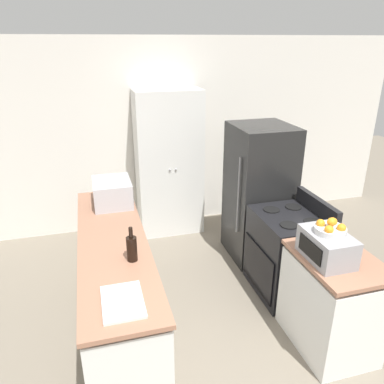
# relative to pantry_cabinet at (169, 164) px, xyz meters

# --- Properties ---
(wall_back) EXTENTS (7.00, 0.06, 2.60)m
(wall_back) POSITION_rel_pantry_cabinet_xyz_m (-0.02, 0.29, 0.32)
(wall_back) COLOR silver
(wall_back) RESTS_ON ground_plane
(counter_left) EXTENTS (0.60, 2.42, 0.89)m
(counter_left) POSITION_rel_pantry_cabinet_xyz_m (-0.90, -1.73, -0.56)
(counter_left) COLOR silver
(counter_left) RESTS_ON ground_plane
(counter_right) EXTENTS (0.60, 0.81, 0.89)m
(counter_right) POSITION_rel_pantry_cabinet_xyz_m (0.86, -2.53, -0.56)
(counter_right) COLOR silver
(counter_right) RESTS_ON ground_plane
(pantry_cabinet) EXTENTS (0.87, 0.51, 1.97)m
(pantry_cabinet) POSITION_rel_pantry_cabinet_xyz_m (0.00, 0.00, 0.00)
(pantry_cabinet) COLOR silver
(pantry_cabinet) RESTS_ON ground_plane
(stove) EXTENTS (0.66, 0.76, 1.05)m
(stove) POSITION_rel_pantry_cabinet_xyz_m (0.89, -1.73, -0.53)
(stove) COLOR black
(stove) RESTS_ON ground_plane
(refrigerator) EXTENTS (0.69, 0.73, 1.65)m
(refrigerator) POSITION_rel_pantry_cabinet_xyz_m (0.89, -0.95, -0.16)
(refrigerator) COLOR black
(refrigerator) RESTS_ON ground_plane
(microwave) EXTENTS (0.40, 0.48, 0.27)m
(microwave) POSITION_rel_pantry_cabinet_xyz_m (-0.82, -0.93, 0.04)
(microwave) COLOR #B2B2B7
(microwave) RESTS_ON counter_left
(wine_bottle) EXTENTS (0.09, 0.09, 0.30)m
(wine_bottle) POSITION_rel_pantry_cabinet_xyz_m (-0.76, -2.11, 0.01)
(wine_bottle) COLOR black
(wine_bottle) RESTS_ON counter_left
(toaster_oven) EXTENTS (0.31, 0.44, 0.24)m
(toaster_oven) POSITION_rel_pantry_cabinet_xyz_m (0.74, -2.52, 0.02)
(toaster_oven) COLOR #939399
(toaster_oven) RESTS_ON counter_right
(fruit_bowl) EXTENTS (0.25, 0.25, 0.13)m
(fruit_bowl) POSITION_rel_pantry_cabinet_xyz_m (0.76, -2.51, 0.18)
(fruit_bowl) COLOR silver
(fruit_bowl) RESTS_ON toaster_oven
(cutting_board) EXTENTS (0.28, 0.40, 0.02)m
(cutting_board) POSITION_rel_pantry_cabinet_xyz_m (-0.90, -2.63, -0.09)
(cutting_board) COLOR silver
(cutting_board) RESTS_ON counter_left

